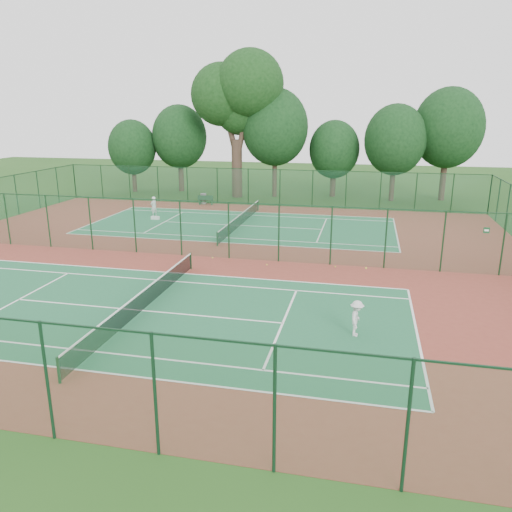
{
  "coord_description": "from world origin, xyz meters",
  "views": [
    {
      "loc": [
        9.53,
        -28.32,
        8.65
      ],
      "look_at": [
        4.24,
        -4.55,
        1.6
      ],
      "focal_mm": 35.0,
      "sensor_mm": 36.0,
      "label": 1
    }
  ],
  "objects_px": {
    "trash_bin": "(203,199)",
    "kit_bag": "(155,218)",
    "player_far": "(154,207)",
    "big_tree": "(238,94)",
    "player_near": "(357,318)",
    "bench": "(206,200)"
  },
  "relations": [
    {
      "from": "trash_bin",
      "to": "big_tree",
      "type": "xyz_separation_m",
      "value": [
        2.25,
        4.99,
        9.88
      ]
    },
    {
      "from": "trash_bin",
      "to": "bench",
      "type": "height_order",
      "value": "trash_bin"
    },
    {
      "from": "player_far",
      "to": "kit_bag",
      "type": "height_order",
      "value": "player_far"
    },
    {
      "from": "player_near",
      "to": "trash_bin",
      "type": "distance_m",
      "value": 31.22
    },
    {
      "from": "trash_bin",
      "to": "bench",
      "type": "relative_size",
      "value": 0.65
    },
    {
      "from": "player_far",
      "to": "big_tree",
      "type": "distance_m",
      "value": 15.84
    },
    {
      "from": "player_far",
      "to": "bench",
      "type": "distance_m",
      "value": 6.95
    },
    {
      "from": "big_tree",
      "to": "player_far",
      "type": "bearing_deg",
      "value": -110.29
    },
    {
      "from": "trash_bin",
      "to": "kit_bag",
      "type": "bearing_deg",
      "value": -101.5
    },
    {
      "from": "player_far",
      "to": "kit_bag",
      "type": "relative_size",
      "value": 2.47
    },
    {
      "from": "player_far",
      "to": "bench",
      "type": "relative_size",
      "value": 1.12
    },
    {
      "from": "player_near",
      "to": "player_far",
      "type": "bearing_deg",
      "value": 45.56
    },
    {
      "from": "trash_bin",
      "to": "player_near",
      "type": "bearing_deg",
      "value": -60.46
    },
    {
      "from": "bench",
      "to": "player_near",
      "type": "bearing_deg",
      "value": -67.05
    },
    {
      "from": "bench",
      "to": "player_far",
      "type": "bearing_deg",
      "value": -117.57
    },
    {
      "from": "player_far",
      "to": "trash_bin",
      "type": "height_order",
      "value": "player_far"
    },
    {
      "from": "trash_bin",
      "to": "kit_bag",
      "type": "distance_m",
      "value": 8.06
    },
    {
      "from": "trash_bin",
      "to": "big_tree",
      "type": "bearing_deg",
      "value": 65.78
    },
    {
      "from": "kit_bag",
      "to": "big_tree",
      "type": "bearing_deg",
      "value": 72.86
    },
    {
      "from": "player_near",
      "to": "kit_bag",
      "type": "distance_m",
      "value": 25.7
    },
    {
      "from": "player_far",
      "to": "big_tree",
      "type": "height_order",
      "value": "big_tree"
    },
    {
      "from": "player_near",
      "to": "big_tree",
      "type": "xyz_separation_m",
      "value": [
        -13.14,
        32.15,
        9.63
      ]
    }
  ]
}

